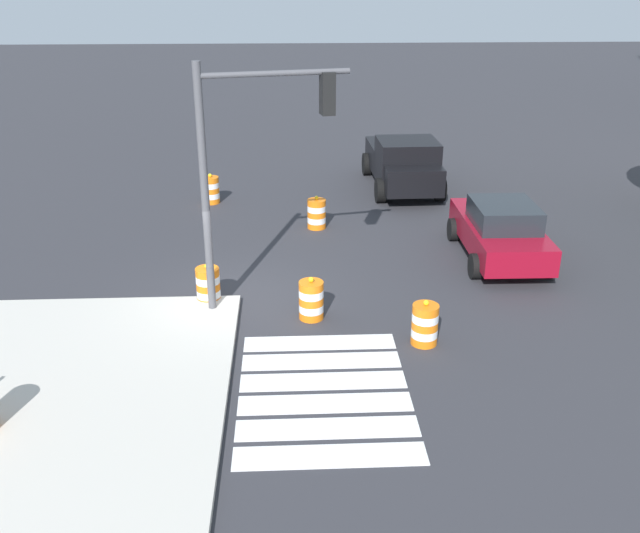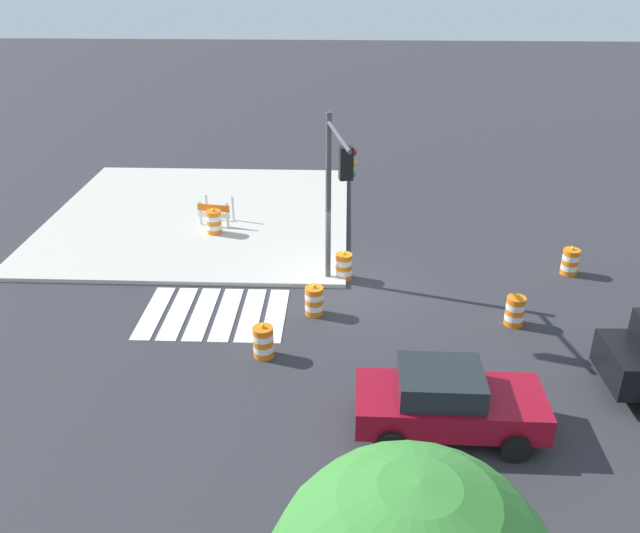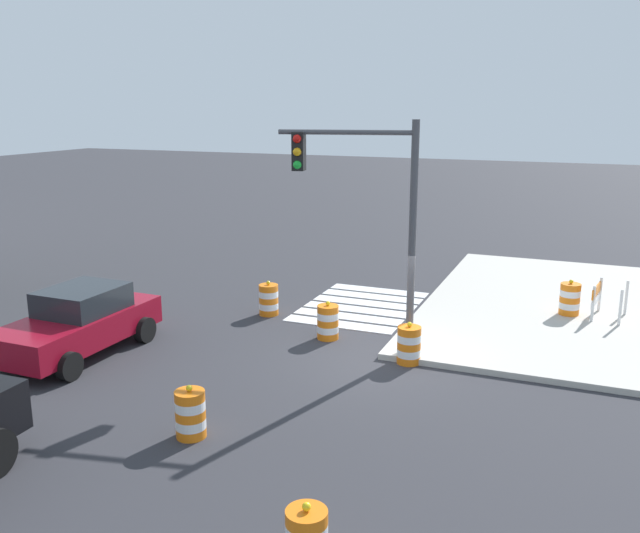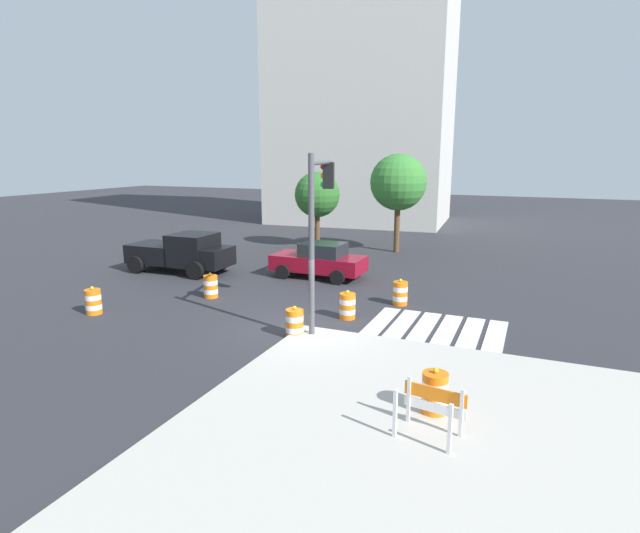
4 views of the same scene
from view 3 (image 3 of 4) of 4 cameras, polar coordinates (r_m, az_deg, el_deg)
name	(u,v)px [view 3 (image 3 of 4)]	position (r m, az deg, el deg)	size (l,w,h in m)	color
ground_plane	(378,360)	(16.53, 4.88, -7.80)	(120.00, 120.00, 0.00)	#2D2D33
sidewalk_corner	(640,315)	(21.61, 25.28, -3.70)	(12.00, 12.00, 0.15)	#BCB7AD
crosswalk_stripes	(361,306)	(20.64, 3.43, -3.34)	(4.35, 3.20, 0.02)	silver
sports_car	(79,322)	(17.60, -19.60, -4.40)	(4.32, 2.18, 1.63)	maroon
traffic_barrel_near_corner	(328,322)	(17.73, 0.67, -4.68)	(0.56, 0.56, 1.02)	orange
traffic_barrel_crosswalk_end	(409,345)	(16.25, 7.48, -6.54)	(0.56, 0.56, 1.02)	orange
traffic_barrel_median_near	(190,414)	(12.97, -10.83, -12.06)	(0.56, 0.56, 1.02)	orange
traffic_barrel_median_far	(269,300)	(19.76, -4.33, -2.79)	(0.56, 0.56, 1.02)	orange
traffic_barrel_on_sidewalk	(570,299)	(20.51, 20.24, -2.57)	(0.56, 0.56, 1.02)	orange
construction_barricade	(602,297)	(20.58, 22.62, -2.39)	(1.34, 0.96, 1.00)	silver
traffic_light_pole	(365,195)	(16.03, 3.79, 6.02)	(0.92, 3.24, 5.50)	#4C4C51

